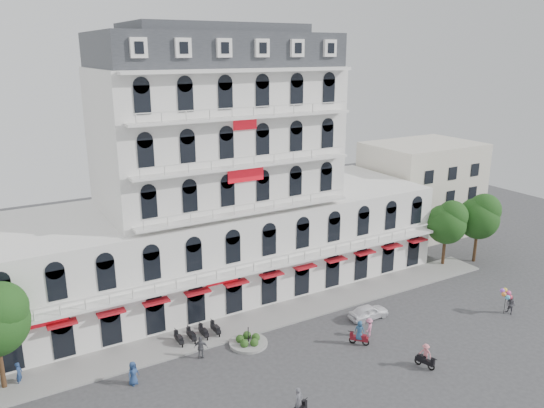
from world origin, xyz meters
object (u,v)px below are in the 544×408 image
at_px(parked_car, 368,312).
at_px(rider_east, 359,333).
at_px(balloon_vendor, 509,301).
at_px(rider_west, 299,404).
at_px(rider_center, 425,355).

bearing_deg(parked_car, rider_east, 132.35).
relative_size(rider_east, balloon_vendor, 0.88).
xyz_separation_m(parked_car, rider_east, (-3.56, -3.07, 0.42)).
xyz_separation_m(rider_west, balloon_vendor, (24.68, 2.52, 0.18)).
relative_size(parked_car, balloon_vendor, 1.57).
bearing_deg(balloon_vendor, rider_center, -169.57).
relative_size(rider_west, rider_center, 1.15).
bearing_deg(balloon_vendor, rider_east, 169.94).
distance_m(rider_west, rider_center, 11.61).
distance_m(rider_east, rider_center, 5.60).
distance_m(rider_west, rider_east, 10.72).
height_order(parked_car, rider_west, rider_west).
bearing_deg(rider_center, parked_car, 154.13).
bearing_deg(rider_west, rider_center, -19.27).
relative_size(rider_center, balloon_vendor, 0.82).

